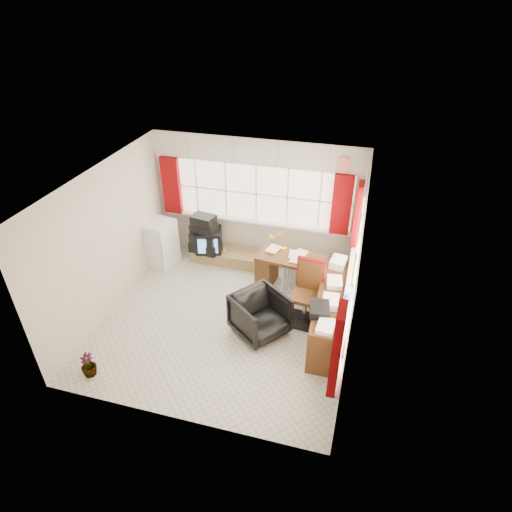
# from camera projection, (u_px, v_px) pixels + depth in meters

# --- Properties ---
(ground) EXTENTS (4.00, 4.00, 0.00)m
(ground) POSITION_uv_depth(u_px,v_px,m) (226.00, 320.00, 7.23)
(ground) COLOR beige
(ground) RESTS_ON ground
(room_walls) EXTENTS (4.00, 4.00, 4.00)m
(room_walls) POSITION_uv_depth(u_px,v_px,m) (222.00, 244.00, 6.41)
(room_walls) COLOR beige
(room_walls) RESTS_ON ground
(window_back) EXTENTS (3.70, 0.12, 3.60)m
(window_back) POSITION_uv_depth(u_px,v_px,m) (256.00, 218.00, 8.29)
(window_back) COLOR #FFE9C9
(window_back) RESTS_ON room_walls
(window_right) EXTENTS (0.12, 3.70, 3.60)m
(window_right) POSITION_uv_depth(u_px,v_px,m) (349.00, 294.00, 6.29)
(window_right) COLOR #FFE9C9
(window_right) RESTS_ON room_walls
(curtains) EXTENTS (3.83, 3.83, 1.15)m
(curtains) POSITION_uv_depth(u_px,v_px,m) (294.00, 226.00, 6.98)
(curtains) COLOR #8E0709
(curtains) RESTS_ON room_walls
(overhead_cabinets) EXTENTS (3.98, 3.98, 0.48)m
(overhead_cabinets) POSITION_uv_depth(u_px,v_px,m) (301.00, 179.00, 6.58)
(overhead_cabinets) COLOR beige
(overhead_cabinets) RESTS_ON room_walls
(desk) EXTENTS (1.27, 0.74, 0.73)m
(desk) POSITION_uv_depth(u_px,v_px,m) (291.00, 271.00, 7.76)
(desk) COLOR #552B14
(desk) RESTS_ON ground
(desk_lamp) EXTENTS (0.14, 0.12, 0.39)m
(desk_lamp) POSITION_uv_depth(u_px,v_px,m) (284.00, 236.00, 7.67)
(desk_lamp) COLOR yellow
(desk_lamp) RESTS_ON desk
(task_chair) EXTENTS (0.51, 0.54, 1.12)m
(task_chair) POSITION_uv_depth(u_px,v_px,m) (308.00, 289.00, 6.96)
(task_chair) COLOR black
(task_chair) RESTS_ON ground
(office_chair) EXTENTS (1.09, 1.09, 0.72)m
(office_chair) POSITION_uv_depth(u_px,v_px,m) (260.00, 315.00, 6.79)
(office_chair) COLOR black
(office_chair) RESTS_ON ground
(radiator) EXTENTS (0.41, 0.26, 0.58)m
(radiator) POSITION_uv_depth(u_px,v_px,m) (292.00, 282.00, 7.75)
(radiator) COLOR white
(radiator) RESTS_ON ground
(credenza) EXTENTS (0.50, 2.00, 0.85)m
(credenza) POSITION_uv_depth(u_px,v_px,m) (332.00, 312.00, 6.80)
(credenza) COLOR #552B14
(credenza) RESTS_ON ground
(file_tray) EXTENTS (0.34, 0.40, 0.12)m
(file_tray) POSITION_uv_depth(u_px,v_px,m) (320.00, 309.00, 6.21)
(file_tray) COLOR black
(file_tray) RESTS_ON credenza
(tv_bench) EXTENTS (1.40, 0.50, 0.25)m
(tv_bench) POSITION_uv_depth(u_px,v_px,m) (227.00, 256.00, 8.67)
(tv_bench) COLOR olive
(tv_bench) RESTS_ON ground
(crt_tv) EXTENTS (0.61, 0.58, 0.46)m
(crt_tv) POSITION_uv_depth(u_px,v_px,m) (209.00, 240.00, 8.50)
(crt_tv) COLOR black
(crt_tv) RESTS_ON tv_bench
(hifi_stack) EXTENTS (0.63, 0.45, 0.79)m
(hifi_stack) POSITION_uv_depth(u_px,v_px,m) (205.00, 235.00, 8.41)
(hifi_stack) COLOR black
(hifi_stack) RESTS_ON tv_bench
(mini_fridge) EXTENTS (0.64, 0.65, 0.94)m
(mini_fridge) POSITION_uv_depth(u_px,v_px,m) (160.00, 243.00, 8.43)
(mini_fridge) COLOR white
(mini_fridge) RESTS_ON ground
(spray_bottle_a) EXTENTS (0.14, 0.14, 0.29)m
(spray_bottle_a) POSITION_uv_depth(u_px,v_px,m) (225.00, 256.00, 8.64)
(spray_bottle_a) COLOR white
(spray_bottle_a) RESTS_ON ground
(spray_bottle_b) EXTENTS (0.09, 0.09, 0.20)m
(spray_bottle_b) POSITION_uv_depth(u_px,v_px,m) (255.00, 301.00, 7.50)
(spray_bottle_b) COLOR #98E2E0
(spray_bottle_b) RESTS_ON ground
(flower_vase) EXTENTS (0.28, 0.28, 0.40)m
(flower_vase) POSITION_uv_depth(u_px,v_px,m) (88.00, 365.00, 6.12)
(flower_vase) COLOR black
(flower_vase) RESTS_ON ground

